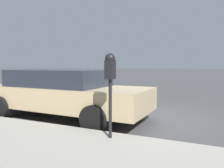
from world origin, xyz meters
The scene contains 3 objects.
ground_plane centered at (0.00, 0.00, 0.00)m, with size 220.00×220.00×0.00m, color #424244.
parking_meter centered at (-2.52, -0.24, 1.35)m, with size 0.21×0.19×1.55m.
car_tan centered at (-1.05, 1.95, 0.74)m, with size 2.11×4.91×1.37m.
Camera 1 is at (-6.08, -1.90, 1.49)m, focal length 35.00 mm.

